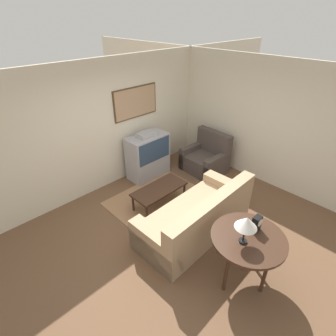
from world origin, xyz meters
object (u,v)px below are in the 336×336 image
coffee_table (159,190)px  armchair (206,159)px  couch (197,218)px  mantel_clock (257,223)px  table_lamp (246,223)px  tv (148,156)px  console_table (248,241)px

coffee_table → armchair: bearing=7.2°
couch → armchair: armchair is taller
armchair → mantel_clock: bearing=-35.1°
couch → table_lamp: table_lamp is taller
couch → table_lamp: size_ratio=5.22×
coffee_table → table_lamp: 2.26m
mantel_clock → coffee_table: bearing=87.3°
tv → couch: (-0.62, -2.03, -0.22)m
coffee_table → mantel_clock: bearing=-92.7°
couch → mantel_clock: bearing=85.6°
armchair → table_lamp: (-2.17, -2.30, 0.84)m
coffee_table → mantel_clock: 2.16m
coffee_table → console_table: bearing=-97.9°
console_table → table_lamp: bearing=171.1°
armchair → table_lamp: size_ratio=2.41×
console_table → mantel_clock: mantel_clock is taller
table_lamp → mantel_clock: table_lamp is taller
tv → table_lamp: table_lamp is taller
coffee_table → console_table: size_ratio=1.10×
armchair → table_lamp: 3.27m
tv → couch: 2.14m
couch → mantel_clock: 1.23m
mantel_clock → table_lamp: bearing=179.8°
tv → console_table: (-0.86, -3.11, 0.21)m
armchair → mantel_clock: (-1.85, -2.30, 0.62)m
console_table → table_lamp: 0.42m
table_lamp → mantel_clock: 0.39m
tv → table_lamp: 3.31m
console_table → mantel_clock: bearing=5.6°
table_lamp → mantel_clock: bearing=-0.2°
armchair → console_table: armchair is taller
tv → armchair: tv is taller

